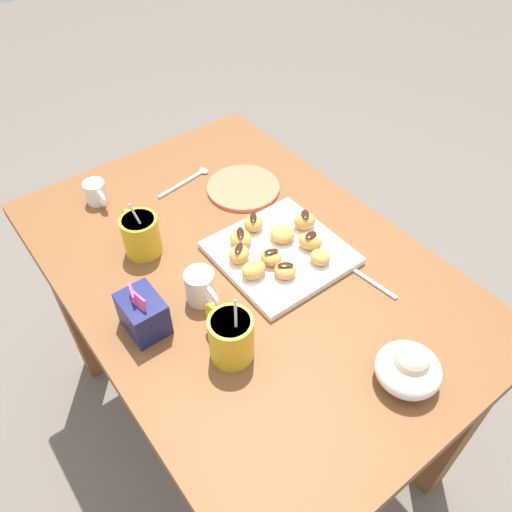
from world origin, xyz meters
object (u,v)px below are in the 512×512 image
(dining_table, at_px, (245,303))
(beignet_1, at_px, (240,238))
(chocolate_sauce_pitcher, at_px, (96,191))
(beignet_4, at_px, (239,254))
(ice_cream_bowl, at_px, (409,368))
(cream_pitcher_white, at_px, (201,286))
(beignet_0, at_px, (285,270))
(saucer_coral_left, at_px, (243,188))
(beignet_8, at_px, (320,257))
(beignet_5, at_px, (254,270))
(coffee_mug_mustard_left, at_px, (230,336))
(coffee_mug_mustard_right, at_px, (140,233))
(beignet_9, at_px, (303,220))
(beignet_6, at_px, (271,257))
(beignet_7, at_px, (253,223))
(sugar_caddy, at_px, (143,314))
(beignet_2, at_px, (310,241))
(beignet_3, at_px, (283,234))
(pastry_plate_square, at_px, (280,253))

(dining_table, bearing_deg, beignet_1, -27.18)
(chocolate_sauce_pitcher, xyz_separation_m, beignet_4, (-0.38, -0.15, 0.00))
(ice_cream_bowl, bearing_deg, cream_pitcher_white, 26.45)
(beignet_0, bearing_deg, cream_pitcher_white, 68.97)
(ice_cream_bowl, relative_size, saucer_coral_left, 0.64)
(beignet_8, bearing_deg, dining_table, 49.76)
(beignet_5, bearing_deg, coffee_mug_mustard_left, 129.81)
(saucer_coral_left, bearing_deg, beignet_1, 142.24)
(saucer_coral_left, bearing_deg, coffee_mug_mustard_right, 97.53)
(coffee_mug_mustard_left, distance_m, beignet_9, 0.36)
(dining_table, distance_m, chocolate_sauce_pitcher, 0.45)
(beignet_6, bearing_deg, beignet_4, 46.22)
(beignet_9, bearing_deg, coffee_mug_mustard_left, 117.95)
(dining_table, height_order, beignet_9, beignet_9)
(chocolate_sauce_pitcher, distance_m, beignet_4, 0.41)
(beignet_1, bearing_deg, beignet_5, 159.86)
(coffee_mug_mustard_right, distance_m, beignet_7, 0.25)
(cream_pitcher_white, bearing_deg, ice_cream_bowl, -153.55)
(beignet_0, bearing_deg, beignet_5, 52.11)
(beignet_5, height_order, beignet_9, beignet_9)
(beignet_4, distance_m, beignet_7, 0.10)
(ice_cream_bowl, height_order, saucer_coral_left, ice_cream_bowl)
(sugar_caddy, distance_m, ice_cream_bowl, 0.49)
(cream_pitcher_white, distance_m, beignet_6, 0.17)
(sugar_caddy, relative_size, ice_cream_bowl, 0.92)
(saucer_coral_left, xyz_separation_m, beignet_0, (-0.30, 0.11, 0.03))
(saucer_coral_left, bearing_deg, ice_cream_bowl, 171.50)
(beignet_6, bearing_deg, coffee_mug_mustard_left, 122.92)
(sugar_caddy, bearing_deg, beignet_4, -84.22)
(beignet_6, bearing_deg, beignet_8, -126.70)
(cream_pitcher_white, height_order, beignet_8, cream_pitcher_white)
(beignet_6, xyz_separation_m, beignet_7, (0.11, -0.03, 0.00))
(sugar_caddy, distance_m, beignet_6, 0.29)
(beignet_5, bearing_deg, ice_cream_bowl, -168.39)
(chocolate_sauce_pitcher, bearing_deg, beignet_2, -146.42)
(saucer_coral_left, bearing_deg, beignet_9, -175.14)
(cream_pitcher_white, height_order, beignet_4, cream_pitcher_white)
(sugar_caddy, xyz_separation_m, chocolate_sauce_pitcher, (0.41, -0.09, -0.01))
(dining_table, bearing_deg, cream_pitcher_white, 101.26)
(beignet_4, bearing_deg, beignet_2, -113.06)
(beignet_3, height_order, beignet_7, beignet_7)
(coffee_mug_mustard_left, bearing_deg, beignet_6, -57.08)
(beignet_3, bearing_deg, dining_table, 88.73)
(cream_pitcher_white, bearing_deg, coffee_mug_mustard_left, 169.33)
(saucer_coral_left, distance_m, beignet_4, 0.26)
(pastry_plate_square, xyz_separation_m, beignet_1, (0.07, 0.06, 0.02))
(beignet_1, bearing_deg, beignet_8, -146.32)
(beignet_6, bearing_deg, sugar_caddy, 85.48)
(saucer_coral_left, bearing_deg, beignet_0, 159.51)
(beignet_7, bearing_deg, dining_table, 131.51)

